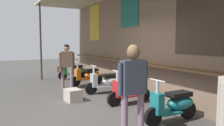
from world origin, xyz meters
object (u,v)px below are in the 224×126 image
(scooter_silver, at_px, (107,82))
(scooter_red, at_px, (132,90))
(shopper_with_handbag, at_px, (66,62))
(shopper_browsing, at_px, (133,82))
(scooter_green, at_px, (74,71))
(scooter_orange, at_px, (89,75))
(merchandise_crate, at_px, (73,95))
(scooter_teal, at_px, (174,104))

(scooter_silver, bearing_deg, scooter_red, 92.06)
(shopper_with_handbag, xyz_separation_m, shopper_browsing, (4.76, -0.29, 0.04))
(scooter_red, bearing_deg, scooter_silver, -91.11)
(scooter_green, xyz_separation_m, shopper_with_handbag, (2.04, -1.01, 0.62))
(scooter_orange, height_order, scooter_red, same)
(scooter_silver, bearing_deg, scooter_green, -87.94)
(merchandise_crate, bearing_deg, shopper_browsing, 1.53)
(shopper_with_handbag, xyz_separation_m, merchandise_crate, (1.78, -0.37, -0.83))
(shopper_with_handbag, bearing_deg, shopper_browsing, 7.03)
(scooter_silver, bearing_deg, scooter_teal, 92.06)
(scooter_green, height_order, shopper_browsing, shopper_browsing)
(scooter_orange, relative_size, scooter_teal, 1.00)
(scooter_green, distance_m, scooter_teal, 6.49)
(scooter_orange, bearing_deg, merchandise_crate, 52.55)
(scooter_green, bearing_deg, scooter_red, 89.39)
(scooter_teal, bearing_deg, shopper_browsing, 14.18)
(scooter_orange, distance_m, shopper_browsing, 5.30)
(scooter_green, distance_m, scooter_silver, 3.33)
(scooter_orange, distance_m, scooter_teal, 4.78)
(scooter_silver, xyz_separation_m, shopper_browsing, (3.48, -1.30, 0.66))
(scooter_teal, bearing_deg, scooter_orange, -89.26)
(scooter_red, distance_m, merchandise_crate, 1.73)
(scooter_green, height_order, scooter_orange, same)
(scooter_silver, height_order, scooter_red, same)
(scooter_teal, height_order, shopper_browsing, shopper_browsing)
(merchandise_crate, bearing_deg, scooter_red, 53.51)
(shopper_browsing, bearing_deg, merchandise_crate, -173.45)
(scooter_green, relative_size, shopper_browsing, 0.83)
(scooter_silver, height_order, merchandise_crate, scooter_silver)
(scooter_green, relative_size, shopper_with_handbag, 0.84)
(scooter_green, xyz_separation_m, merchandise_crate, (3.82, -1.38, -0.21))
(shopper_browsing, bearing_deg, scooter_green, 174.17)
(shopper_browsing, bearing_deg, scooter_teal, 108.46)
(scooter_green, relative_size, scooter_red, 1.00)
(scooter_silver, bearing_deg, scooter_orange, -87.94)
(scooter_orange, distance_m, merchandise_crate, 2.54)
(scooter_red, xyz_separation_m, scooter_teal, (1.64, 0.00, 0.00))
(scooter_teal, bearing_deg, shopper_with_handbag, -76.41)
(shopper_with_handbag, relative_size, merchandise_crate, 3.33)
(scooter_red, relative_size, shopper_with_handbag, 0.84)
(scooter_green, bearing_deg, scooter_teal, 89.39)
(scooter_orange, xyz_separation_m, scooter_red, (3.14, 0.00, 0.00))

